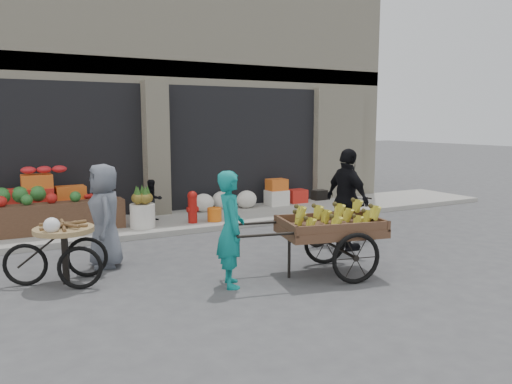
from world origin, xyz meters
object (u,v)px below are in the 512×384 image
orange_bucket (214,214)px  cyclist (347,200)px  bicycle (342,220)px  seated_person (153,200)px  pineapple_bin (143,216)px  vendor_grey (105,216)px  banana_cart (327,225)px  fire_hydrant (192,206)px  vendor_woman (231,229)px  tricycle_cart (64,246)px

orange_bucket → cyclist: (1.33, -3.01, 0.66)m
orange_bucket → bicycle: bicycle is taller
seated_person → bicycle: size_ratio=0.54×
orange_bucket → pineapple_bin: bearing=176.4°
vendor_grey → banana_cart: bearing=58.0°
fire_hydrant → vendor_woman: (-0.92, -3.92, 0.33)m
orange_bucket → fire_hydrant: bearing=174.3°
fire_hydrant → vendor_grey: size_ratio=0.42×
seated_person → cyclist: size_ratio=0.50×
banana_cart → cyclist: (1.23, 1.06, 0.15)m
pineapple_bin → tricycle_cart: (-1.90, -2.76, 0.20)m
fire_hydrant → tricycle_cart: bearing=-137.9°
vendor_woman → banana_cart: bearing=-82.2°
pineapple_bin → tricycle_cart: tricycle_cart is taller
seated_person → vendor_grey: vendor_grey is taller
fire_hydrant → vendor_grey: vendor_grey is taller
orange_bucket → seated_person: bearing=149.7°
pineapple_bin → fire_hydrant: size_ratio=0.73×
tricycle_cart → cyclist: (4.83, -0.35, 0.36)m
vendor_grey → cyclist: 4.24m
pineapple_bin → banana_cart: size_ratio=0.19×
vendor_grey → cyclist: size_ratio=0.90×
fire_hydrant → seated_person: seated_person is taller
fire_hydrant → tricycle_cart: size_ratio=0.49×
orange_bucket → banana_cart: banana_cart is taller
fire_hydrant → banana_cart: size_ratio=0.26×
fire_hydrant → bicycle: bearing=-52.7°
seated_person → bicycle: seated_person is taller
tricycle_cart → vendor_grey: vendor_grey is taller
tricycle_cart → banana_cart: bearing=-2.3°
bicycle → banana_cart: bearing=135.3°
orange_bucket → seated_person: size_ratio=0.34×
pineapple_bin → vendor_woman: (0.18, -3.97, 0.46)m
orange_bucket → tricycle_cart: (-3.50, -2.66, 0.30)m
tricycle_cart → bicycle: size_ratio=0.85×
seated_person → vendor_woman: size_ratio=0.56×
fire_hydrant → banana_cart: (0.60, -4.13, 0.27)m
vendor_grey → orange_bucket: bearing=129.2°
pineapple_bin → cyclist: (2.93, -3.11, 0.56)m
vendor_woman → bicycle: (2.95, 1.26, -0.38)m
tricycle_cart → cyclist: size_ratio=0.78×
bicycle → cyclist: size_ratio=0.92×
bicycle → tricycle_cart: bearing=90.2°
orange_bucket → cyclist: cyclist is taller
pineapple_bin → tricycle_cart: bearing=-124.6°
banana_cart → bicycle: bearing=57.6°
pineapple_bin → orange_bucket: pineapple_bin is taller
bicycle → cyclist: 0.65m
bicycle → cyclist: bearing=153.0°
seated_person → tricycle_cart: bearing=-134.4°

